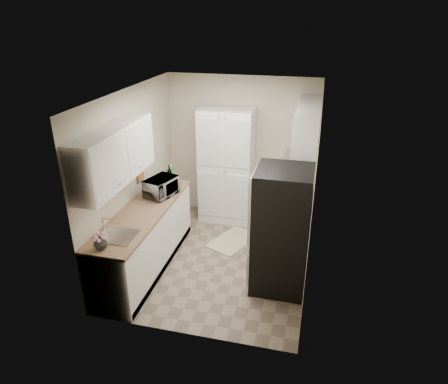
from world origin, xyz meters
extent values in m
plane|color=#7A6B56|center=(0.00, 0.00, 0.00)|extent=(3.20, 3.20, 0.00)
cube|color=beige|center=(0.00, 1.60, 1.25)|extent=(2.60, 0.04, 2.50)
cube|color=beige|center=(0.00, -1.60, 1.25)|extent=(2.60, 0.04, 2.50)
cube|color=beige|center=(-1.30, 0.00, 1.25)|extent=(0.04, 3.20, 2.50)
cube|color=beige|center=(1.30, 0.00, 1.25)|extent=(0.04, 3.20, 2.50)
cube|color=silver|center=(0.00, 0.00, 2.50)|extent=(2.60, 3.20, 0.04)
cube|color=white|center=(-1.13, -0.75, 1.83)|extent=(0.33, 1.60, 0.70)
cube|color=white|center=(1.13, 0.82, 1.89)|extent=(0.33, 1.55, 0.58)
cube|color=#99999E|center=(1.07, 0.39, 1.52)|extent=(0.45, 0.76, 0.13)
cube|color=#B7B7BC|center=(-0.99, -1.15, 0.93)|extent=(0.45, 0.40, 0.02)
cube|color=brown|center=(-1.29, 0.20, 1.18)|extent=(0.02, 0.22, 0.22)
cube|color=white|center=(-0.20, 1.32, 1.00)|extent=(0.90, 0.55, 2.00)
cube|color=white|center=(-0.99, -0.43, 0.44)|extent=(0.60, 2.30, 0.88)
cube|color=#846647|center=(-0.99, -0.43, 0.90)|extent=(0.63, 2.33, 0.04)
cube|color=white|center=(0.99, 1.19, 0.44)|extent=(0.60, 0.80, 0.88)
cube|color=#846647|center=(0.99, 1.19, 0.90)|extent=(0.63, 0.83, 0.04)
cube|color=#B7B7BC|center=(0.97, 0.39, 0.45)|extent=(0.64, 0.76, 0.90)
cube|color=black|center=(0.97, 0.39, 0.92)|extent=(0.66, 0.78, 0.03)
cube|color=black|center=(1.26, 0.39, 1.02)|extent=(0.06, 0.76, 0.22)
cube|color=#D78F8B|center=(0.60, 0.25, 0.55)|extent=(0.01, 0.16, 0.42)
cube|color=#F7EBCA|center=(0.60, 0.49, 0.55)|extent=(0.01, 0.16, 0.42)
cube|color=#B7B7BC|center=(0.94, -0.41, 0.85)|extent=(0.70, 0.72, 1.70)
imported|color=#A1A1A6|center=(-0.91, 0.10, 1.06)|extent=(0.47, 0.57, 0.27)
cylinder|color=black|center=(-0.95, 0.55, 1.07)|extent=(0.07, 0.07, 0.29)
imported|color=beige|center=(-1.05, -1.44, 1.00)|extent=(0.16, 0.16, 0.17)
cube|color=#2F7F39|center=(-0.95, 0.70, 1.05)|extent=(0.06, 0.21, 0.26)
cube|color=#BCBDC1|center=(1.05, 1.34, 1.03)|extent=(0.38, 0.44, 0.22)
cube|color=#CDB88E|center=(0.10, 0.55, 0.01)|extent=(0.81, 0.97, 0.01)
camera|label=1|loc=(1.28, -4.96, 3.46)|focal=32.00mm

